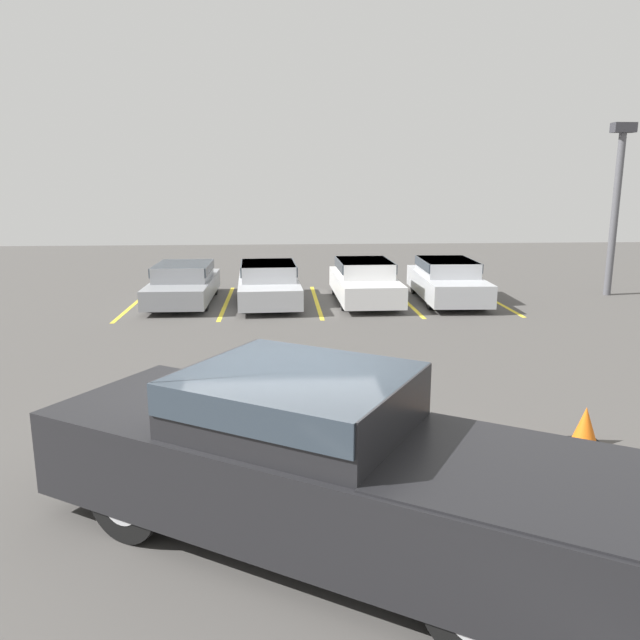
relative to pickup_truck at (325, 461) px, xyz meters
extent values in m
plane|color=#4C4947|center=(-0.43, 0.94, -0.90)|extent=(60.00, 60.00, 0.00)
cube|color=yellow|center=(-4.81, 13.10, -0.90)|extent=(0.12, 5.40, 0.01)
cube|color=yellow|center=(-2.06, 13.10, -0.90)|extent=(0.12, 5.40, 0.01)
cube|color=yellow|center=(0.70, 13.10, -0.90)|extent=(0.12, 5.40, 0.01)
cube|color=yellow|center=(3.45, 13.10, -0.90)|extent=(0.12, 5.40, 0.01)
cube|color=yellow|center=(6.20, 13.10, -0.90)|extent=(0.12, 5.40, 0.01)
cube|color=black|center=(-0.02, 0.01, -0.16)|extent=(6.19, 4.87, 0.93)
cube|color=black|center=(-0.27, 0.17, 0.59)|extent=(2.82, 2.71, 0.57)
cube|color=#2D3842|center=(-0.27, 0.17, 0.72)|extent=(2.81, 2.74, 0.31)
cube|color=black|center=(1.60, -0.98, 0.26)|extent=(2.91, 2.81, 0.13)
cylinder|color=black|center=(1.96, -0.22, -0.44)|extent=(0.93, 0.73, 0.91)
cylinder|color=#ADADB2|center=(1.96, -0.22, -0.44)|extent=(0.59, 0.52, 0.50)
cylinder|color=black|center=(1.08, -1.65, -0.44)|extent=(0.93, 0.73, 0.91)
cylinder|color=#ADADB2|center=(1.08, -1.65, -0.44)|extent=(0.59, 0.52, 0.50)
cylinder|color=black|center=(-1.12, 1.67, -0.44)|extent=(0.93, 0.73, 0.91)
cylinder|color=#ADADB2|center=(-1.12, 1.67, -0.44)|extent=(0.59, 0.52, 0.50)
cylinder|color=black|center=(-2.00, 0.24, -0.44)|extent=(0.93, 0.73, 0.91)
cylinder|color=#ADADB2|center=(-2.00, 0.24, -0.44)|extent=(0.59, 0.52, 0.50)
cube|color=gray|center=(-3.34, 13.19, -0.45)|extent=(1.79, 4.51, 0.55)
cube|color=gray|center=(-3.34, 13.28, 0.05)|extent=(1.56, 2.35, 0.46)
cube|color=#2D3842|center=(-3.34, 13.28, 0.14)|extent=(1.63, 2.31, 0.27)
cylinder|color=black|center=(-2.60, 11.88, -0.59)|extent=(0.22, 0.62, 0.62)
cylinder|color=#ADADB2|center=(-2.60, 11.88, -0.59)|extent=(0.23, 0.34, 0.34)
cylinder|color=black|center=(-4.10, 11.89, -0.59)|extent=(0.22, 0.62, 0.62)
cylinder|color=#ADADB2|center=(-4.10, 11.89, -0.59)|extent=(0.23, 0.34, 0.34)
cylinder|color=black|center=(-2.58, 14.50, -0.59)|extent=(0.22, 0.62, 0.62)
cylinder|color=#ADADB2|center=(-2.58, 14.50, -0.59)|extent=(0.23, 0.34, 0.34)
cylinder|color=black|center=(-4.08, 14.51, -0.59)|extent=(0.22, 0.62, 0.62)
cylinder|color=#ADADB2|center=(-4.08, 14.51, -0.59)|extent=(0.23, 0.34, 0.34)
cube|color=#B7BABF|center=(-0.77, 12.92, -0.44)|extent=(1.96, 4.47, 0.58)
cube|color=#B7BABF|center=(-0.77, 13.00, 0.08)|extent=(1.65, 2.35, 0.48)
cube|color=#2D3842|center=(-0.77, 13.00, 0.18)|extent=(1.72, 2.31, 0.29)
cylinder|color=black|center=(0.04, 11.67, -0.60)|extent=(0.26, 0.61, 0.60)
cylinder|color=#ADADB2|center=(0.04, 11.67, -0.60)|extent=(0.26, 0.34, 0.33)
cylinder|color=black|center=(-1.47, 11.61, -0.60)|extent=(0.26, 0.61, 0.60)
cylinder|color=#ADADB2|center=(-1.47, 11.61, -0.60)|extent=(0.26, 0.34, 0.33)
cylinder|color=black|center=(-0.07, 14.22, -0.60)|extent=(0.26, 0.61, 0.60)
cylinder|color=#ADADB2|center=(-0.07, 14.22, -0.60)|extent=(0.26, 0.34, 0.33)
cylinder|color=black|center=(-1.58, 14.16, -0.60)|extent=(0.26, 0.61, 0.60)
cylinder|color=#ADADB2|center=(-1.58, 14.16, -0.60)|extent=(0.26, 0.34, 0.33)
cube|color=silver|center=(2.16, 13.01, -0.42)|extent=(1.79, 4.52, 0.62)
cube|color=silver|center=(2.16, 13.10, 0.13)|extent=(1.55, 2.36, 0.47)
cube|color=#2D3842|center=(2.16, 13.10, 0.22)|extent=(1.62, 2.31, 0.28)
cylinder|color=black|center=(2.93, 11.71, -0.59)|extent=(0.22, 0.62, 0.62)
cylinder|color=#ADADB2|center=(2.93, 11.71, -0.59)|extent=(0.23, 0.34, 0.34)
cylinder|color=black|center=(1.43, 11.69, -0.59)|extent=(0.22, 0.62, 0.62)
cylinder|color=#ADADB2|center=(1.43, 11.69, -0.59)|extent=(0.23, 0.34, 0.34)
cylinder|color=black|center=(2.90, 14.32, -0.59)|extent=(0.22, 0.62, 0.62)
cylinder|color=#ADADB2|center=(2.90, 14.32, -0.59)|extent=(0.23, 0.34, 0.34)
cylinder|color=black|center=(1.40, 14.31, -0.59)|extent=(0.22, 0.62, 0.62)
cylinder|color=#ADADB2|center=(1.40, 14.31, -0.59)|extent=(0.23, 0.34, 0.34)
cube|color=#B7BABF|center=(4.72, 12.96, -0.40)|extent=(1.88, 4.60, 0.64)
cube|color=#B7BABF|center=(4.73, 13.06, 0.14)|extent=(1.60, 2.42, 0.45)
cube|color=#2D3842|center=(4.73, 13.06, 0.23)|extent=(1.67, 2.37, 0.27)
cylinder|color=black|center=(5.42, 11.62, -0.57)|extent=(0.23, 0.66, 0.65)
cylinder|color=#ADADB2|center=(5.42, 11.62, -0.57)|extent=(0.23, 0.37, 0.36)
cylinder|color=black|center=(3.93, 11.67, -0.57)|extent=(0.23, 0.66, 0.65)
cylinder|color=#ADADB2|center=(3.93, 11.67, -0.57)|extent=(0.23, 0.37, 0.36)
cylinder|color=black|center=(5.51, 14.26, -0.57)|extent=(0.23, 0.66, 0.65)
cylinder|color=#ADADB2|center=(5.51, 14.26, -0.57)|extent=(0.23, 0.37, 0.36)
cylinder|color=black|center=(4.03, 14.31, -0.57)|extent=(0.23, 0.66, 0.65)
cylinder|color=#ADADB2|center=(4.03, 14.31, -0.57)|extent=(0.23, 0.37, 0.36)
cylinder|color=#515156|center=(10.22, 13.62, 1.64)|extent=(0.23, 0.23, 5.08)
cube|color=#333338|center=(10.22, 13.62, 4.33)|extent=(0.70, 0.36, 0.30)
cube|color=black|center=(3.81, 2.19, -0.88)|extent=(0.49, 0.49, 0.03)
cone|color=orange|center=(3.81, 2.19, -0.62)|extent=(0.38, 0.38, 0.56)
camera|label=1|loc=(-0.43, -5.72, 2.72)|focal=35.00mm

